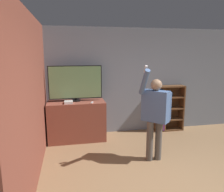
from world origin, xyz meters
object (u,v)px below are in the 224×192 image
person (155,112)px  game_console (69,102)px  television (75,83)px  bookshelf (166,109)px

person → game_console: bearing=-170.9°
television → person: (1.43, -1.40, -0.41)m
game_console → person: person is taller
game_console → person: 2.00m
television → game_console: size_ratio=5.95×
game_console → bookshelf: 2.63m
person → bookshelf: bearing=103.5°
game_console → television: bearing=51.0°
game_console → person: (1.61, -1.19, 0.00)m
television → bookshelf: 2.53m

